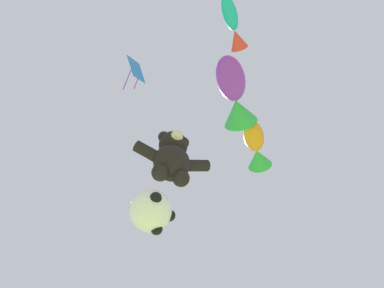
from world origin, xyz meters
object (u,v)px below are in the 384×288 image
(diamond_kite, at_px, (136,71))
(fish_kite_teal, at_px, (234,27))
(fish_kite_violet, at_px, (235,96))
(fish_kite_tangerine, at_px, (256,147))
(soccer_ball_kite, at_px, (151,211))
(teddy_bear_kite, at_px, (172,157))

(diamond_kite, bearing_deg, fish_kite_teal, -46.86)
(fish_kite_violet, bearing_deg, fish_kite_teal, -112.46)
(fish_kite_tangerine, xyz_separation_m, diamond_kite, (-4.71, -0.91, 1.16))
(soccer_ball_kite, relative_size, fish_kite_teal, 0.62)
(teddy_bear_kite, distance_m, fish_kite_violet, 3.94)
(soccer_ball_kite, relative_size, fish_kite_violet, 0.39)
(fish_kite_violet, xyz_separation_m, diamond_kite, (-3.31, 0.62, 1.03))
(teddy_bear_kite, distance_m, fish_kite_teal, 4.60)
(teddy_bear_kite, relative_size, fish_kite_tangerine, 1.03)
(fish_kite_tangerine, relative_size, diamond_kite, 0.76)
(teddy_bear_kite, xyz_separation_m, fish_kite_violet, (1.73, -0.77, 3.45))
(fish_kite_tangerine, bearing_deg, fish_kite_violet, -132.55)
(teddy_bear_kite, relative_size, diamond_kite, 0.78)
(fish_kite_teal, height_order, diamond_kite, diamond_kite)
(soccer_ball_kite, height_order, fish_kite_violet, fish_kite_violet)
(teddy_bear_kite, bearing_deg, fish_kite_teal, -72.22)
(fish_kite_teal, bearing_deg, diamond_kite, 133.14)
(diamond_kite, bearing_deg, soccer_ball_kite, 17.73)
(soccer_ball_kite, xyz_separation_m, diamond_kite, (-1.29, -0.41, 6.34))
(fish_kite_violet, distance_m, fish_kite_teal, 2.19)
(soccer_ball_kite, relative_size, diamond_kite, 0.38)
(teddy_bear_kite, distance_m, soccer_ball_kite, 1.89)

